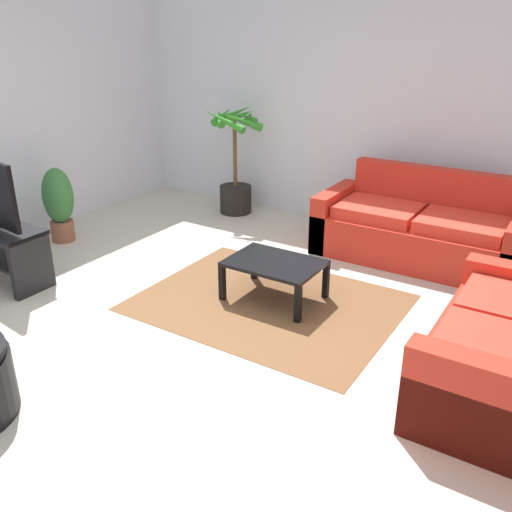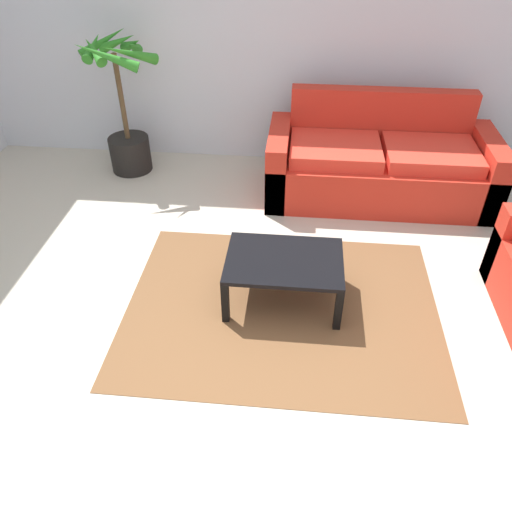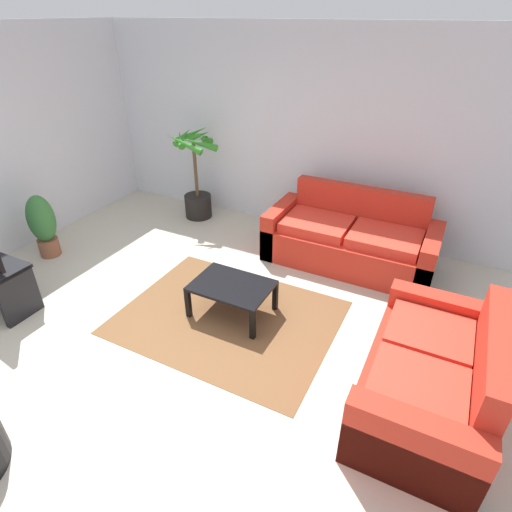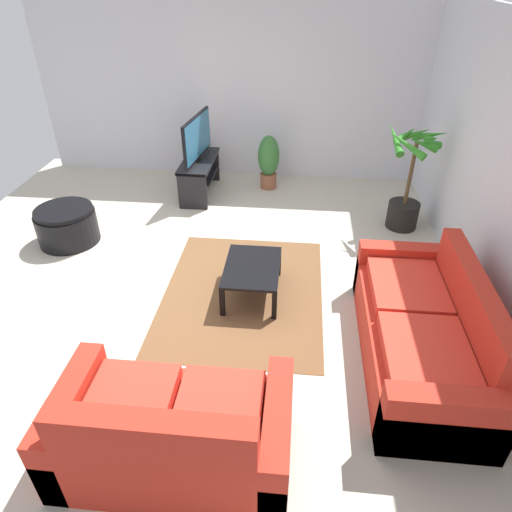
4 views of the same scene
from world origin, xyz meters
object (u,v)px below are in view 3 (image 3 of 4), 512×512
couch_main (350,241)px  coffee_table (232,288)px  couch_loveseat (430,379)px  potted_palm (196,182)px  potted_plant_small (43,224)px

couch_main → coffee_table: couch_main is taller
coffee_table → couch_loveseat: bearing=-9.6°
couch_loveseat → potted_palm: (-3.65, 2.17, 0.27)m
coffee_table → potted_palm: (-1.67, 1.84, 0.25)m
potted_palm → potted_plant_small: bearing=-120.0°
potted_palm → couch_main: bearing=-6.0°
potted_palm → couch_loveseat: bearing=-30.7°
couch_main → coffee_table: bearing=-116.8°
couch_main → potted_palm: 2.49m
couch_loveseat → coffee_table: 2.02m
couch_loveseat → potted_palm: size_ratio=1.18×
coffee_table → potted_plant_small: 2.75m
couch_loveseat → coffee_table: (-1.99, 0.34, 0.01)m
potted_palm → potted_plant_small: 2.17m
coffee_table → potted_palm: 2.49m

